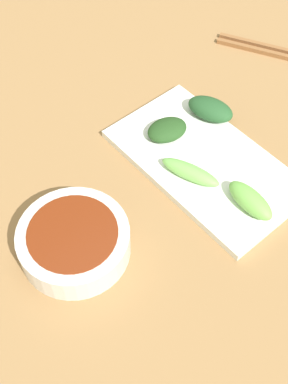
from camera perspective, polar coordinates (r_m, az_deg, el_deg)
name	(u,v)px	position (r m, az deg, el deg)	size (l,w,h in m)	color
tabletop	(164,187)	(0.73, 2.25, 0.58)	(2.10, 2.10, 0.02)	#976F44
sauce_bowl	(74,241)	(0.64, -8.02, -5.55)	(0.14, 0.14, 0.04)	silver
serving_plate	(204,162)	(0.74, 6.95, 3.43)	(0.16, 0.29, 0.01)	white
broccoli_leafy_0	(167,130)	(0.75, 2.67, 7.15)	(0.06, 0.05, 0.02)	#25491E
broccoli_leafy_1	(210,109)	(0.79, 7.62, 9.41)	(0.04, 0.07, 0.03)	#255028
broccoli_stalk_2	(250,200)	(0.68, 12.09, -0.94)	(0.03, 0.08, 0.03)	#73B94E
broccoli_stalk_3	(190,172)	(0.70, 5.32, 2.28)	(0.03, 0.09, 0.02)	#76BC55
chopsticks	(281,53)	(0.95, 15.41, 15.13)	(0.13, 0.21, 0.01)	brown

